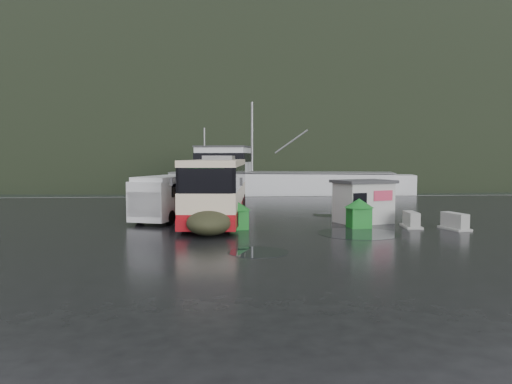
{
  "coord_description": "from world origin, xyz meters",
  "views": [
    {
      "loc": [
        -1.24,
        -26.71,
        3.71
      ],
      "look_at": [
        0.74,
        1.92,
        1.7
      ],
      "focal_mm": 35.0,
      "sensor_mm": 36.0,
      "label": 1
    }
  ],
  "objects": [
    {
      "name": "white_van",
      "position": [
        -4.31,
        2.89,
        0.0
      ],
      "size": [
        4.22,
        6.69,
        2.65
      ],
      "primitive_type": null,
      "rotation": [
        0.0,
        0.0,
        -0.35
      ],
      "color": "silver",
      "rests_on": "ground"
    },
    {
      "name": "fishing_trawler",
      "position": [
        5.3,
        27.55,
        0.0
      ],
      "size": [
        28.79,
        12.41,
        11.25
      ],
      "primitive_type": null,
      "rotation": [
        0.0,
        0.0,
        -0.23
      ],
      "color": "silver",
      "rests_on": "ground"
    },
    {
      "name": "ground",
      "position": [
        0.0,
        0.0,
        0.0
      ],
      "size": [
        160.0,
        160.0,
        0.0
      ],
      "primitive_type": "plane",
      "color": "black",
      "rests_on": "ground"
    },
    {
      "name": "waste_bin_right",
      "position": [
        5.97,
        -1.09,
        0.0
      ],
      "size": [
        1.2,
        1.2,
        1.54
      ],
      "primitive_type": null,
      "rotation": [
        0.0,
        0.0,
        0.09
      ],
      "color": "#14711F",
      "rests_on": "ground"
    },
    {
      "name": "harbor_water",
      "position": [
        0.0,
        110.0,
        0.0
      ],
      "size": [
        300.0,
        180.0,
        0.02
      ],
      "primitive_type": "cube",
      "color": "black",
      "rests_on": "ground"
    },
    {
      "name": "puddles",
      "position": [
        4.4,
        -2.36,
        0.01
      ],
      "size": [
        8.42,
        14.64,
        0.01
      ],
      "color": "black",
      "rests_on": "ground"
    },
    {
      "name": "jersey_barrier_a",
      "position": [
        8.76,
        -1.17,
        0.0
      ],
      "size": [
        0.97,
        1.72,
        0.82
      ],
      "primitive_type": null,
      "rotation": [
        0.0,
        0.0,
        -0.09
      ],
      "color": "#999993",
      "rests_on": "ground"
    },
    {
      "name": "jersey_barrier_c",
      "position": [
        10.7,
        -2.08,
        0.0
      ],
      "size": [
        1.21,
        1.85,
        0.85
      ],
      "primitive_type": null,
      "rotation": [
        0.0,
        0.0,
        0.22
      ],
      "color": "#999993",
      "rests_on": "ground"
    },
    {
      "name": "waste_bin_left",
      "position": [
        -0.47,
        -1.15,
        0.0
      ],
      "size": [
        1.27,
        1.27,
        1.45
      ],
      "primitive_type": null,
      "rotation": [
        0.0,
        0.0,
        0.26
      ],
      "color": "#14711F",
      "rests_on": "ground"
    },
    {
      "name": "headland",
      "position": [
        10.0,
        250.0,
        0.0
      ],
      "size": [
        780.0,
        540.0,
        570.0
      ],
      "primitive_type": "ellipsoid",
      "color": "black",
      "rests_on": "ground"
    },
    {
      "name": "jersey_barrier_b",
      "position": [
        6.22,
        -0.24,
        0.0
      ],
      "size": [
        0.87,
        1.55,
        0.75
      ],
      "primitive_type": null,
      "rotation": [
        0.0,
        0.0,
        -0.08
      ],
      "color": "#999993",
      "rests_on": "ground"
    },
    {
      "name": "coach_bus",
      "position": [
        -1.46,
        3.29,
        0.0
      ],
      "size": [
        4.41,
        13.74,
        3.83
      ],
      "primitive_type": null,
      "rotation": [
        0.0,
        0.0,
        -0.08
      ],
      "color": "beige",
      "rests_on": "ground"
    },
    {
      "name": "quay_edge",
      "position": [
        0.0,
        20.0,
        0.0
      ],
      "size": [
        160.0,
        0.6,
        1.5
      ],
      "primitive_type": "cube",
      "color": "#999993",
      "rests_on": "ground"
    },
    {
      "name": "ticket_kiosk",
      "position": [
        6.76,
        0.87,
        0.0
      ],
      "size": [
        3.69,
        3.21,
        2.43
      ],
      "primitive_type": null,
      "rotation": [
        0.0,
        0.0,
        0.32
      ],
      "color": "#BABAB5",
      "rests_on": "ground"
    },
    {
      "name": "dome_tent",
      "position": [
        -1.8,
        -3.02,
        0.0
      ],
      "size": [
        2.71,
        3.43,
        1.22
      ],
      "primitive_type": null,
      "rotation": [
        0.0,
        0.0,
        -0.17
      ],
      "color": "#2F311D",
      "rests_on": "ground"
    }
  ]
}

